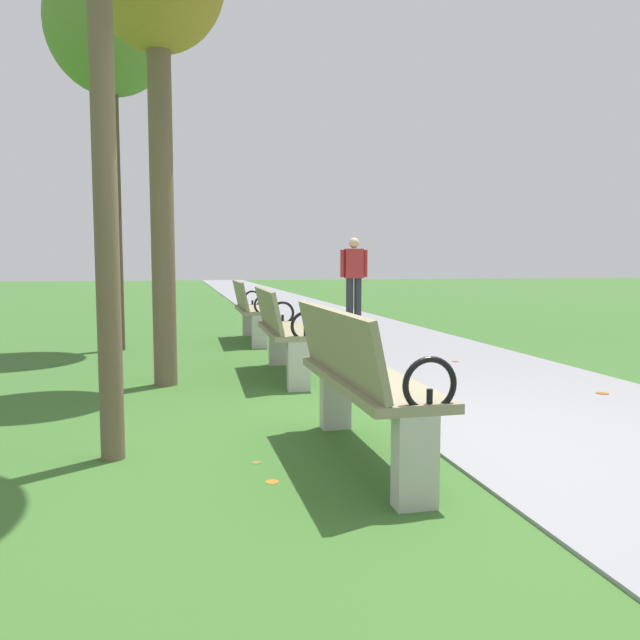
{
  "coord_description": "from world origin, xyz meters",
  "views": [
    {
      "loc": [
        -1.51,
        -3.57,
        1.15
      ],
      "look_at": [
        -0.05,
        2.95,
        0.55
      ],
      "focal_mm": 35.37,
      "sensor_mm": 36.0,
      "label": 1
    }
  ],
  "objects_px": {
    "park_bench_3": "(250,309)",
    "pedestrian_walking": "(354,275)",
    "tree_3": "(110,28)",
    "park_bench_2": "(282,329)",
    "park_bench_1": "(359,379)"
  },
  "relations": [
    {
      "from": "park_bench_3",
      "to": "park_bench_2",
      "type": "bearing_deg",
      "value": -90.0
    },
    {
      "from": "park_bench_1",
      "to": "park_bench_2",
      "type": "bearing_deg",
      "value": 90.0
    },
    {
      "from": "park_bench_2",
      "to": "park_bench_3",
      "type": "height_order",
      "value": "same"
    },
    {
      "from": "park_bench_1",
      "to": "park_bench_3",
      "type": "distance_m",
      "value": 5.76
    },
    {
      "from": "park_bench_2",
      "to": "pedestrian_walking",
      "type": "distance_m",
      "value": 5.82
    },
    {
      "from": "park_bench_2",
      "to": "park_bench_3",
      "type": "relative_size",
      "value": 1.0
    },
    {
      "from": "park_bench_1",
      "to": "pedestrian_walking",
      "type": "height_order",
      "value": "pedestrian_walking"
    },
    {
      "from": "tree_3",
      "to": "park_bench_3",
      "type": "bearing_deg",
      "value": 15.66
    },
    {
      "from": "park_bench_1",
      "to": "park_bench_2",
      "type": "height_order",
      "value": "same"
    },
    {
      "from": "park_bench_3",
      "to": "tree_3",
      "type": "xyz_separation_m",
      "value": [
        -1.8,
        -0.51,
        3.67
      ]
    },
    {
      "from": "park_bench_3",
      "to": "park_bench_1",
      "type": "bearing_deg",
      "value": -90.0
    },
    {
      "from": "park_bench_3",
      "to": "tree_3",
      "type": "relative_size",
      "value": 0.32
    },
    {
      "from": "park_bench_2",
      "to": "tree_3",
      "type": "xyz_separation_m",
      "value": [
        -1.8,
        2.43,
        3.67
      ]
    },
    {
      "from": "park_bench_1",
      "to": "tree_3",
      "type": "height_order",
      "value": "tree_3"
    },
    {
      "from": "park_bench_3",
      "to": "pedestrian_walking",
      "type": "bearing_deg",
      "value": 46.86
    }
  ]
}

